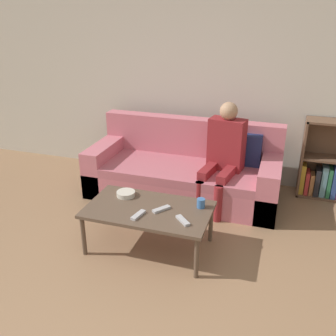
{
  "coord_description": "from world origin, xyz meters",
  "views": [
    {
      "loc": [
        0.97,
        -1.53,
        2.05
      ],
      "look_at": [
        -0.09,
        1.74,
        0.57
      ],
      "focal_mm": 40.0,
      "sensor_mm": 36.0,
      "label": 1
    }
  ],
  "objects_px": {
    "bookshelf": "(328,167)",
    "tv_remote_1": "(183,220)",
    "couch": "(185,172)",
    "cup_near": "(201,203)",
    "tv_remote_2": "(161,209)",
    "snack_bowl": "(126,194)",
    "tv_remote_0": "(138,215)",
    "coffee_table": "(149,212)",
    "person_adult": "(224,149)"
  },
  "relations": [
    {
      "from": "bookshelf",
      "to": "couch",
      "type": "bearing_deg",
      "value": -163.75
    },
    {
      "from": "bookshelf",
      "to": "coffee_table",
      "type": "bearing_deg",
      "value": -134.74
    },
    {
      "from": "couch",
      "to": "tv_remote_2",
      "type": "relative_size",
      "value": 13.13
    },
    {
      "from": "coffee_table",
      "to": "couch",
      "type": "bearing_deg",
      "value": 89.2
    },
    {
      "from": "cup_near",
      "to": "tv_remote_2",
      "type": "bearing_deg",
      "value": -153.84
    },
    {
      "from": "bookshelf",
      "to": "tv_remote_1",
      "type": "bearing_deg",
      "value": -125.67
    },
    {
      "from": "cup_near",
      "to": "tv_remote_0",
      "type": "relative_size",
      "value": 0.48
    },
    {
      "from": "tv_remote_0",
      "to": "tv_remote_1",
      "type": "bearing_deg",
      "value": 16.69
    },
    {
      "from": "tv_remote_1",
      "to": "person_adult",
      "type": "bearing_deg",
      "value": 39.6
    },
    {
      "from": "person_adult",
      "to": "tv_remote_2",
      "type": "distance_m",
      "value": 1.15
    },
    {
      "from": "tv_remote_0",
      "to": "tv_remote_1",
      "type": "height_order",
      "value": "same"
    },
    {
      "from": "person_adult",
      "to": "cup_near",
      "type": "distance_m",
      "value": 0.94
    },
    {
      "from": "cup_near",
      "to": "snack_bowl",
      "type": "xyz_separation_m",
      "value": [
        -0.73,
        -0.0,
        -0.02
      ]
    },
    {
      "from": "couch",
      "to": "cup_near",
      "type": "distance_m",
      "value": 1.1
    },
    {
      "from": "person_adult",
      "to": "cup_near",
      "type": "relative_size",
      "value": 13.41
    },
    {
      "from": "snack_bowl",
      "to": "person_adult",
      "type": "bearing_deg",
      "value": 50.38
    },
    {
      "from": "coffee_table",
      "to": "person_adult",
      "type": "height_order",
      "value": "person_adult"
    },
    {
      "from": "tv_remote_0",
      "to": "bookshelf",
      "type": "bearing_deg",
      "value": 59.35
    },
    {
      "from": "couch",
      "to": "tv_remote_0",
      "type": "relative_size",
      "value": 12.31
    },
    {
      "from": "snack_bowl",
      "to": "bookshelf",
      "type": "bearing_deg",
      "value": 37.74
    },
    {
      "from": "cup_near",
      "to": "couch",
      "type": "bearing_deg",
      "value": 112.97
    },
    {
      "from": "bookshelf",
      "to": "tv_remote_0",
      "type": "distance_m",
      "value": 2.41
    },
    {
      "from": "cup_near",
      "to": "snack_bowl",
      "type": "distance_m",
      "value": 0.73
    },
    {
      "from": "couch",
      "to": "tv_remote_1",
      "type": "distance_m",
      "value": 1.33
    },
    {
      "from": "cup_near",
      "to": "tv_remote_0",
      "type": "distance_m",
      "value": 0.57
    },
    {
      "from": "snack_bowl",
      "to": "tv_remote_0",
      "type": "bearing_deg",
      "value": -50.96
    },
    {
      "from": "tv_remote_0",
      "to": "person_adult",
      "type": "bearing_deg",
      "value": 79.64
    },
    {
      "from": "coffee_table",
      "to": "tv_remote_1",
      "type": "height_order",
      "value": "tv_remote_1"
    },
    {
      "from": "person_adult",
      "to": "tv_remote_2",
      "type": "height_order",
      "value": "person_adult"
    },
    {
      "from": "person_adult",
      "to": "tv_remote_0",
      "type": "height_order",
      "value": "person_adult"
    },
    {
      "from": "tv_remote_2",
      "to": "snack_bowl",
      "type": "relative_size",
      "value": 0.94
    },
    {
      "from": "couch",
      "to": "coffee_table",
      "type": "bearing_deg",
      "value": -90.8
    },
    {
      "from": "bookshelf",
      "to": "coffee_table",
      "type": "distance_m",
      "value": 2.28
    },
    {
      "from": "person_adult",
      "to": "snack_bowl",
      "type": "xyz_separation_m",
      "value": [
        -0.76,
        -0.92,
        -0.21
      ]
    },
    {
      "from": "bookshelf",
      "to": "snack_bowl",
      "type": "xyz_separation_m",
      "value": [
        -1.89,
        -1.46,
        0.07
      ]
    },
    {
      "from": "couch",
      "to": "snack_bowl",
      "type": "bearing_deg",
      "value": -106.85
    },
    {
      "from": "tv_remote_1",
      "to": "snack_bowl",
      "type": "relative_size",
      "value": 0.88
    },
    {
      "from": "coffee_table",
      "to": "tv_remote_1",
      "type": "relative_size",
      "value": 7.18
    },
    {
      "from": "person_adult",
      "to": "cup_near",
      "type": "height_order",
      "value": "person_adult"
    },
    {
      "from": "person_adult",
      "to": "snack_bowl",
      "type": "relative_size",
      "value": 6.53
    },
    {
      "from": "couch",
      "to": "tv_remote_2",
      "type": "bearing_deg",
      "value": -84.81
    },
    {
      "from": "tv_remote_0",
      "to": "tv_remote_1",
      "type": "xyz_separation_m",
      "value": [
        0.39,
        0.03,
        0.0
      ]
    },
    {
      "from": "tv_remote_1",
      "to": "tv_remote_2",
      "type": "bearing_deg",
      "value": 107.02
    },
    {
      "from": "cup_near",
      "to": "tv_remote_1",
      "type": "xyz_separation_m",
      "value": [
        -0.09,
        -0.28,
        -0.03
      ]
    },
    {
      "from": "coffee_table",
      "to": "snack_bowl",
      "type": "xyz_separation_m",
      "value": [
        -0.29,
        0.16,
        0.06
      ]
    },
    {
      "from": "couch",
      "to": "bookshelf",
      "type": "xyz_separation_m",
      "value": [
        1.59,
        0.46,
        0.09
      ]
    },
    {
      "from": "bookshelf",
      "to": "person_adult",
      "type": "distance_m",
      "value": 1.29
    },
    {
      "from": "tv_remote_1",
      "to": "tv_remote_0",
      "type": "bearing_deg",
      "value": 139.94
    },
    {
      "from": "couch",
      "to": "bookshelf",
      "type": "relative_size",
      "value": 2.36
    },
    {
      "from": "tv_remote_2",
      "to": "tv_remote_0",
      "type": "bearing_deg",
      "value": -98.52
    }
  ]
}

